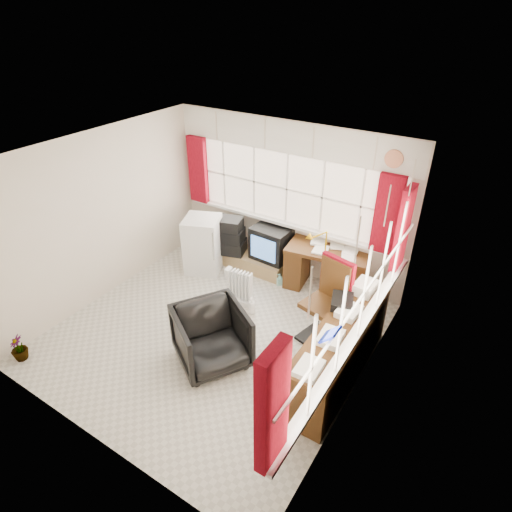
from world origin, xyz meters
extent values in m
plane|color=beige|center=(0.00, 0.00, 0.00)|extent=(4.00, 4.00, 0.00)
plane|color=beige|center=(0.00, 2.00, 1.25)|extent=(4.00, 0.00, 4.00)
plane|color=beige|center=(0.00, -2.00, 1.25)|extent=(4.00, 0.00, 4.00)
plane|color=beige|center=(-2.00, 0.00, 1.25)|extent=(0.00, 4.00, 4.00)
plane|color=beige|center=(2.00, 0.00, 1.25)|extent=(0.00, 4.00, 4.00)
plane|color=white|center=(0.00, 0.00, 2.50)|extent=(4.00, 4.00, 0.00)
plane|color=beige|center=(0.00, 1.98, 1.45)|extent=(3.60, 0.00, 3.60)
cube|color=white|center=(0.00, 1.94, 0.87)|extent=(3.70, 0.12, 0.05)
cube|color=white|center=(-1.20, 1.97, 1.45)|extent=(0.03, 0.02, 1.10)
cube|color=white|center=(-0.60, 1.97, 1.45)|extent=(0.03, 0.02, 1.10)
cube|color=white|center=(0.00, 1.97, 1.45)|extent=(0.03, 0.02, 1.10)
cube|color=white|center=(0.60, 1.97, 1.45)|extent=(0.03, 0.02, 1.10)
cube|color=white|center=(1.20, 1.97, 1.45)|extent=(0.03, 0.02, 1.10)
plane|color=beige|center=(1.98, 0.00, 1.45)|extent=(0.00, 3.60, 3.60)
cube|color=white|center=(1.94, 0.00, 0.87)|extent=(0.12, 3.70, 0.05)
cube|color=white|center=(1.97, -1.20, 1.45)|extent=(0.02, 0.03, 1.10)
cube|color=white|center=(1.97, -0.60, 1.45)|extent=(0.02, 0.03, 1.10)
cube|color=white|center=(1.97, 0.00, 1.45)|extent=(0.02, 0.03, 1.10)
cube|color=white|center=(1.97, 0.60, 1.45)|extent=(0.02, 0.03, 1.10)
cube|color=white|center=(1.97, 1.20, 1.45)|extent=(0.02, 0.03, 1.10)
cube|color=maroon|center=(-1.70, 1.90, 1.46)|extent=(0.35, 0.10, 1.15)
cube|color=maroon|center=(1.60, 1.90, 1.46)|extent=(0.35, 0.10, 1.15)
cube|color=maroon|center=(1.90, 1.60, 1.46)|extent=(0.10, 0.35, 1.15)
cube|color=maroon|center=(1.90, -1.70, 1.46)|extent=(0.10, 0.35, 1.15)
cube|color=white|center=(0.00, 1.96, 2.25)|extent=(3.95, 0.08, 0.48)
cube|color=white|center=(1.96, 0.00, 2.25)|extent=(0.08, 3.95, 0.48)
cube|color=#4F2B12|center=(0.85, 1.80, 0.70)|extent=(1.33, 0.80, 0.06)
cube|color=#4F2B12|center=(0.37, 1.73, 0.33)|extent=(0.37, 0.60, 0.67)
cube|color=#4F2B12|center=(1.33, 1.87, 0.33)|extent=(0.37, 0.60, 0.67)
cube|color=white|center=(0.85, 1.80, 0.73)|extent=(0.25, 0.32, 0.02)
cube|color=white|center=(0.85, 1.80, 0.74)|extent=(0.25, 0.32, 0.02)
cube|color=white|center=(0.85, 1.80, 0.74)|extent=(0.25, 0.32, 0.02)
cube|color=white|center=(0.85, 1.80, 0.75)|extent=(0.25, 0.32, 0.02)
cube|color=white|center=(0.85, 1.80, 0.75)|extent=(0.25, 0.32, 0.02)
cylinder|color=#E4B209|center=(0.86, 1.63, 0.73)|extent=(0.09, 0.09, 0.02)
cylinder|color=#E4B209|center=(0.86, 1.63, 0.91)|extent=(0.02, 0.02, 0.36)
cone|color=#E4B209|center=(0.86, 1.63, 1.05)|extent=(0.15, 0.12, 0.14)
cube|color=black|center=(1.29, 0.67, 0.02)|extent=(0.60, 0.60, 0.04)
cylinder|color=silver|center=(1.29, 0.67, 0.29)|extent=(0.07, 0.07, 0.57)
cube|color=#4F2B12|center=(1.29, 0.67, 0.57)|extent=(0.58, 0.57, 0.07)
cube|color=#4F2B12|center=(1.35, 0.91, 0.88)|extent=(0.44, 0.16, 0.55)
cube|color=maroon|center=(1.35, 0.91, 0.91)|extent=(0.49, 0.18, 0.57)
imported|color=black|center=(0.31, -0.43, 0.39)|extent=(1.16, 1.16, 0.78)
cube|color=white|center=(-0.08, 0.77, 0.04)|extent=(0.38, 0.18, 0.07)
cube|color=white|center=(-0.25, 0.76, 0.32)|extent=(0.03, 0.11, 0.48)
cube|color=white|center=(-0.19, 0.76, 0.32)|extent=(0.03, 0.11, 0.48)
cube|color=white|center=(-0.14, 0.77, 0.32)|extent=(0.03, 0.11, 0.48)
cube|color=white|center=(-0.08, 0.77, 0.32)|extent=(0.03, 0.11, 0.48)
cube|color=white|center=(-0.03, 0.78, 0.32)|extent=(0.03, 0.11, 0.48)
cube|color=white|center=(0.03, 0.78, 0.32)|extent=(0.03, 0.11, 0.48)
cube|color=white|center=(0.08, 0.79, 0.32)|extent=(0.03, 0.11, 0.48)
cube|color=#4F2B12|center=(1.73, 0.20, 0.38)|extent=(0.50, 2.00, 0.75)
cube|color=white|center=(1.70, -0.60, 0.80)|extent=(0.24, 0.32, 0.10)
cube|color=white|center=(1.70, -0.07, 0.80)|extent=(0.24, 0.32, 0.10)
cube|color=white|center=(1.70, 0.47, 0.80)|extent=(0.24, 0.32, 0.10)
cube|color=white|center=(1.70, 1.00, 0.80)|extent=(0.24, 0.32, 0.10)
cube|color=black|center=(1.57, 0.58, 0.81)|extent=(0.35, 0.40, 0.11)
cube|color=#A37D51|center=(-0.55, 1.72, 0.12)|extent=(1.40, 0.50, 0.25)
cube|color=black|center=(-0.15, 1.84, 0.53)|extent=(0.65, 0.59, 0.56)
cube|color=#487CCC|center=(-0.17, 1.55, 0.53)|extent=(0.47, 0.05, 0.38)
cube|color=black|center=(-0.90, 1.58, 0.36)|extent=(0.68, 0.53, 0.22)
cube|color=black|center=(-0.90, 1.58, 0.57)|extent=(0.62, 0.50, 0.21)
cube|color=black|center=(-0.90, 1.58, 0.78)|extent=(0.57, 0.46, 0.20)
cube|color=white|center=(-1.14, 1.23, 0.48)|extent=(0.73, 0.73, 0.95)
cube|color=silver|center=(-0.80, 1.07, 0.62)|extent=(0.03, 0.03, 0.50)
imported|color=white|center=(0.20, 0.64, 0.14)|extent=(0.14, 0.14, 0.28)
imported|color=#8DD2C4|center=(0.18, 1.50, 0.10)|extent=(0.13, 0.13, 0.20)
imported|color=black|center=(-1.80, -1.72, 0.18)|extent=(0.26, 0.26, 0.36)
camera|label=1|loc=(2.91, -3.51, 4.00)|focal=30.00mm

